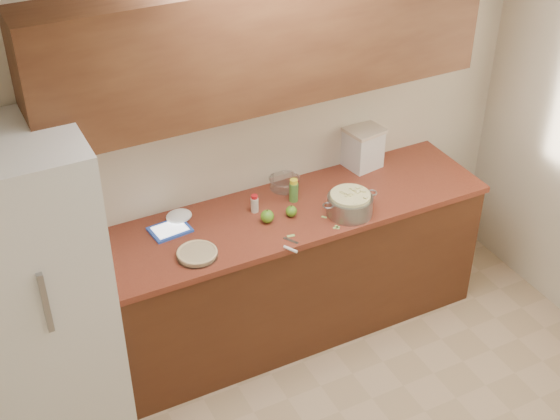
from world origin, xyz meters
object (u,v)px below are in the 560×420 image
colander (350,204)px  flour_canister (362,147)px  tablet (170,230)px  pie (197,254)px

colander → flour_canister: 0.57m
colander → flour_canister: (0.36, 0.44, 0.07)m
flour_canister → tablet: 1.38m
pie → colander: colander is taller
flour_canister → colander: bearing=-128.8°
pie → flour_canister: flour_canister is taller
pie → colander: (0.97, -0.02, 0.05)m
tablet → pie: bearing=-86.5°
colander → tablet: bearing=162.7°
flour_canister → tablet: (-1.37, -0.13, -0.13)m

